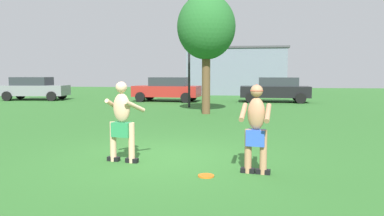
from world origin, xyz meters
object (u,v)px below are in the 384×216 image
object	(u,v)px
player_in_green	(122,120)
tree_left_field	(206,28)
frisbee	(206,176)
car_red_mid_lot	(168,89)
car_gray_far_end	(34,88)
car_black_near_post	(276,89)
lamp_post	(189,39)
player_with_cap	(256,125)

from	to	relation	value
player_in_green	tree_left_field	size ratio (longest dim) A/B	0.31
frisbee	car_red_mid_lot	world-z (taller)	car_red_mid_lot
car_red_mid_lot	car_gray_far_end	distance (m)	9.34
player_in_green	car_black_near_post	distance (m)	17.12
tree_left_field	lamp_post	bearing A→B (deg)	111.97
player_with_cap	car_red_mid_lot	xyz separation A→B (m)	(-5.10, 16.73, -0.06)
tree_left_field	car_gray_far_end	bearing A→B (deg)	151.16
player_in_green	car_red_mid_lot	xyz separation A→B (m)	(-2.41, 16.20, -0.05)
player_in_green	lamp_post	world-z (taller)	lamp_post
tree_left_field	player_in_green	bearing A→B (deg)	-95.07
car_gray_far_end	lamp_post	bearing A→B (deg)	-19.01
frisbee	car_gray_far_end	bearing A→B (deg)	128.64
player_with_cap	car_black_near_post	distance (m)	17.13
player_with_cap	frisbee	distance (m)	1.28
player_in_green	car_black_near_post	bearing A→B (deg)	74.59
frisbee	car_gray_far_end	xyz separation A→B (m)	(-13.57, 16.98, 0.81)
car_red_mid_lot	player_in_green	bearing A→B (deg)	-81.54
car_red_mid_lot	tree_left_field	xyz separation A→B (m)	(3.23, -6.99, 3.02)
frisbee	tree_left_field	distance (m)	10.81
player_with_cap	frisbee	bearing A→B (deg)	-160.10
car_black_near_post	lamp_post	bearing A→B (deg)	-139.09
car_gray_far_end	tree_left_field	size ratio (longest dim) A/B	0.84
player_in_green	car_red_mid_lot	size ratio (longest dim) A/B	0.37
player_with_cap	car_red_mid_lot	distance (m)	17.49
player_in_green	car_gray_far_end	world-z (taller)	player_in_green
player_with_cap	car_gray_far_end	bearing A→B (deg)	130.92
car_black_near_post	player_with_cap	bearing A→B (deg)	-96.22
lamp_post	frisbee	bearing A→B (deg)	-80.38
lamp_post	car_black_near_post	bearing A→B (deg)	40.91
lamp_post	tree_left_field	xyz separation A→B (m)	(1.21, -3.01, 0.17)
player_with_cap	car_gray_far_end	world-z (taller)	player_with_cap
car_red_mid_lot	player_with_cap	bearing A→B (deg)	-73.04
frisbee	tree_left_field	size ratio (longest dim) A/B	0.05
frisbee	car_gray_far_end	distance (m)	21.75
frisbee	lamp_post	xyz separation A→B (m)	(-2.21, 13.06, 3.65)
player_with_cap	car_gray_far_end	size ratio (longest dim) A/B	0.37
car_gray_far_end	car_black_near_post	bearing A→B (deg)	1.31
frisbee	tree_left_field	xyz separation A→B (m)	(-1.00, 10.06, 3.83)
player_with_cap	player_in_green	world-z (taller)	player_in_green
car_black_near_post	car_gray_far_end	bearing A→B (deg)	-178.69
car_black_near_post	car_red_mid_lot	distance (m)	6.96
player_in_green	car_gray_far_end	distance (m)	19.96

